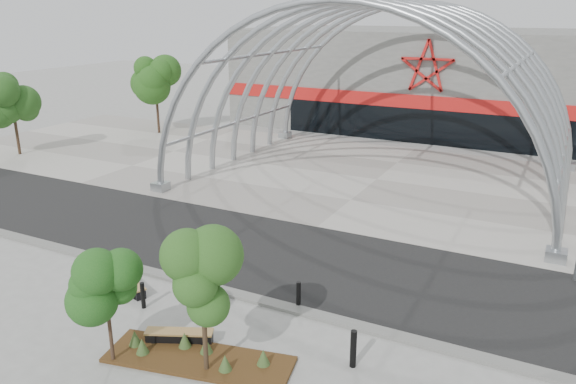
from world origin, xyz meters
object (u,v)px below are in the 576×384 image
Objects in this scene: street_tree_0 at (105,287)px; bench_1 at (179,337)px; street_tree_1 at (202,279)px; bollard_2 at (207,297)px; bench_0 at (131,286)px.

street_tree_0 is 2.95m from bench_1.
bench_1 is at bearing 152.98° from street_tree_1.
street_tree_1 is 4.16m from bollard_2.
street_tree_1 is 4.25× the size of bollard_2.
street_tree_1 is 6.41m from bench_0.
street_tree_1 is at bearing -55.33° from bollard_2.
street_tree_0 is at bearing -123.93° from bench_1.
bollard_2 is at bearing 124.67° from street_tree_1.
bollard_2 is (3.23, 0.11, 0.28)m from bench_0.
bench_0 is at bearing 152.30° from bench_1.
street_tree_1 is (2.64, 0.85, 0.48)m from street_tree_0.
bench_0 is at bearing 125.54° from street_tree_0.
bollard_2 is (-0.40, 2.01, 0.26)m from bench_1.
street_tree_0 is 3.54× the size of bollard_2.
bench_0 is at bearing -178.14° from bollard_2.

